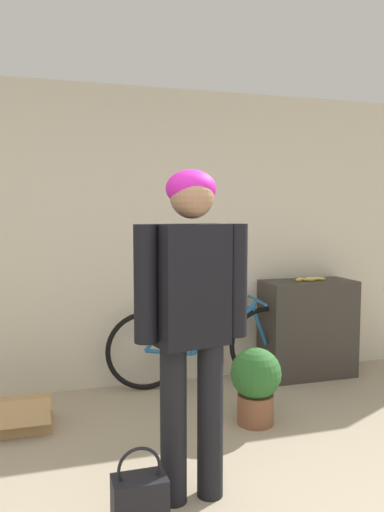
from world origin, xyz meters
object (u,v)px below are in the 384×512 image
at_px(person, 192,305).
at_px(bicycle, 207,345).
at_px(handbag, 140,503).
at_px(cardboard_box, 15,416).
at_px(banana, 309,279).
at_px(potted_plant, 256,382).

height_order(person, bicycle, person).
height_order(handbag, cardboard_box, handbag).
xyz_separation_m(person, handbag, (-0.32, -0.20, -0.90)).
bearing_deg(cardboard_box, bicycle, 16.04).
bearing_deg(bicycle, cardboard_box, -158.99).
xyz_separation_m(person, banana, (1.60, 1.60, -0.13)).
height_order(bicycle, handbag, bicycle).
bearing_deg(handbag, banana, 43.10).
distance_m(person, banana, 2.27).
height_order(banana, potted_plant, banana).
relative_size(cardboard_box, potted_plant, 0.91).
xyz_separation_m(person, bicycle, (0.63, 1.64, -0.68)).
bearing_deg(potted_plant, banana, 42.70).
bearing_deg(cardboard_box, handbag, -65.49).
height_order(person, handbag, person).
xyz_separation_m(handbag, potted_plant, (1.03, 0.98, 0.16)).
relative_size(handbag, cardboard_box, 0.84).
relative_size(person, banana, 5.43).
distance_m(handbag, cardboard_box, 1.52).
relative_size(bicycle, banana, 5.50).
bearing_deg(handbag, bicycle, 62.73).
xyz_separation_m(banana, cardboard_box, (-2.56, -0.42, -0.82)).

